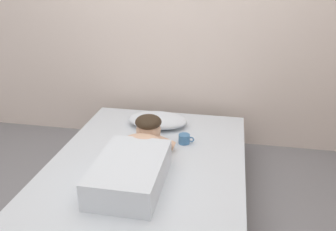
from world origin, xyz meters
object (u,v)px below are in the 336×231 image
(bed, at_px, (147,183))
(cell_phone, at_px, (156,188))
(pillow, at_px, (158,120))
(coffee_cup, at_px, (184,139))
(person_lying, at_px, (136,159))

(bed, distance_m, cell_phone, 0.38)
(bed, distance_m, pillow, 0.66)
(coffee_cup, relative_size, cell_phone, 0.89)
(person_lying, distance_m, cell_phone, 0.25)
(pillow, distance_m, person_lying, 0.77)
(bed, bearing_deg, cell_phone, -65.74)
(bed, xyz_separation_m, cell_phone, (0.14, -0.30, 0.19))
(bed, relative_size, pillow, 3.73)
(coffee_cup, bearing_deg, cell_phone, -97.84)
(person_lying, bearing_deg, bed, 76.38)
(person_lying, bearing_deg, coffee_cup, 61.90)
(pillow, relative_size, person_lying, 0.57)
(person_lying, bearing_deg, cell_phone, -41.57)
(cell_phone, bearing_deg, coffee_cup, 82.16)
(pillow, xyz_separation_m, person_lying, (0.02, -0.77, 0.05))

